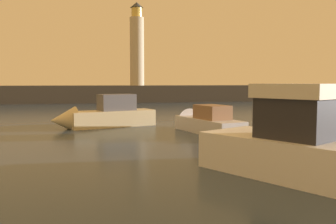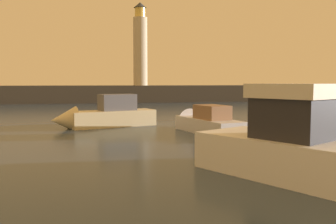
# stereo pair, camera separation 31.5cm
# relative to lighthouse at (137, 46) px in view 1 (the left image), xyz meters

# --- Properties ---
(ground_plane) EXTENTS (220.00, 220.00, 0.00)m
(ground_plane) POSITION_rel_lighthouse_xyz_m (-3.43, -26.00, -7.92)
(ground_plane) COLOR #2D3D51
(breakwater) EXTENTS (72.58, 5.39, 2.36)m
(breakwater) POSITION_rel_lighthouse_xyz_m (-3.43, 0.00, -6.73)
(breakwater) COLOR #423F3D
(breakwater) RESTS_ON ground_plane
(lighthouse) EXTENTS (2.00, 2.00, 11.73)m
(lighthouse) POSITION_rel_lighthouse_xyz_m (0.00, 0.00, 0.00)
(lighthouse) COLOR beige
(lighthouse) RESTS_ON breakwater
(motorboat_2) EXTENTS (6.76, 3.52, 2.29)m
(motorboat_2) POSITION_rel_lighthouse_xyz_m (-6.52, -29.27, -7.21)
(motorboat_2) COLOR beige
(motorboat_2) RESTS_ON ground_plane
(motorboat_4) EXTENTS (2.92, 6.32, 1.90)m
(motorboat_4) POSITION_rel_lighthouse_xyz_m (-1.04, -32.51, -7.37)
(motorboat_4) COLOR silver
(motorboat_4) RESTS_ON ground_plane
(mooring_buoy) EXTENTS (0.93, 0.93, 0.93)m
(mooring_buoy) POSITION_rel_lighthouse_xyz_m (2.72, -36.59, -7.45)
(mooring_buoy) COLOR red
(mooring_buoy) RESTS_ON ground_plane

